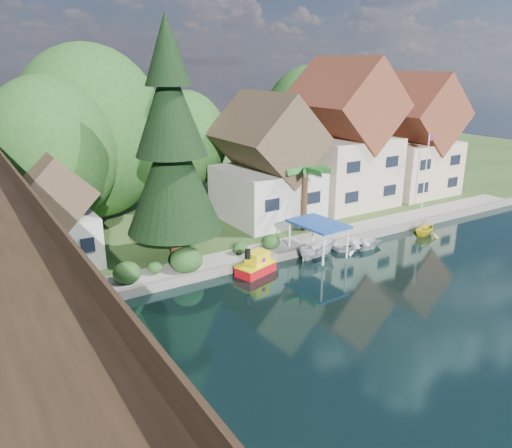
% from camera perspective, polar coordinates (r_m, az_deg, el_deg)
% --- Properties ---
extents(ground, '(140.00, 140.00, 0.00)m').
position_cam_1_polar(ground, '(29.15, 7.01, -10.39)').
color(ground, black).
rests_on(ground, ground).
extents(bank, '(140.00, 52.00, 0.50)m').
position_cam_1_polar(bank, '(57.77, -14.62, 3.88)').
color(bank, '#2D491D').
rests_on(bank, ground).
extents(seawall, '(60.00, 0.40, 0.62)m').
position_cam_1_polar(seawall, '(36.99, 4.10, -3.42)').
color(seawall, slate).
rests_on(seawall, ground).
extents(promenade, '(50.00, 2.60, 0.06)m').
position_cam_1_polar(promenade, '(39.01, 5.37, -1.95)').
color(promenade, gray).
rests_on(promenade, bank).
extents(house_left, '(7.64, 8.64, 11.02)m').
position_cam_1_polar(house_left, '(43.58, 1.24, 6.56)').
color(house_left, beige).
rests_on(house_left, bank).
extents(house_center, '(8.65, 9.18, 13.89)m').
position_cam_1_polar(house_center, '(49.18, 9.84, 9.13)').
color(house_center, beige).
rests_on(house_center, bank).
extents(house_right, '(8.15, 8.64, 12.45)m').
position_cam_1_polar(house_right, '(55.30, 17.24, 8.89)').
color(house_right, beige).
rests_on(house_right, bank).
extents(shed, '(5.09, 5.40, 7.85)m').
position_cam_1_polar(shed, '(36.03, -22.04, 0.60)').
color(shed, beige).
rests_on(shed, bank).
extents(bg_trees, '(49.90, 13.30, 10.57)m').
position_cam_1_polar(bg_trees, '(44.99, -9.00, 9.48)').
color(bg_trees, '#382314').
rests_on(bg_trees, bank).
extents(shrubs, '(15.76, 2.47, 1.70)m').
position_cam_1_polar(shrubs, '(33.72, -9.09, -4.11)').
color(shrubs, '#1A4117').
rests_on(shrubs, bank).
extents(conifer, '(6.65, 6.65, 16.37)m').
position_cam_1_polar(conifer, '(34.25, -9.62, 8.67)').
color(conifer, '#382314').
rests_on(conifer, bank).
extents(palm_tree, '(4.63, 4.63, 5.66)m').
position_cam_1_polar(palm_tree, '(40.44, 5.66, 6.01)').
color(palm_tree, '#382314').
rests_on(palm_tree, bank).
extents(flagpole, '(1.04, 0.45, 7.06)m').
position_cam_1_polar(flagpole, '(49.55, 18.96, 6.62)').
color(flagpole, white).
rests_on(flagpole, bank).
extents(tugboat, '(3.14, 2.30, 2.04)m').
position_cam_1_polar(tugboat, '(34.13, 0.00, -4.72)').
color(tugboat, '#BA0C13').
rests_on(tugboat, ground).
extents(boat_white_a, '(4.85, 4.04, 0.87)m').
position_cam_1_polar(boat_white_a, '(39.53, 11.57, -2.13)').
color(boat_white_a, white).
rests_on(boat_white_a, ground).
extents(boat_canopy, '(3.46, 4.38, 2.69)m').
position_cam_1_polar(boat_canopy, '(36.97, 7.07, -2.12)').
color(boat_canopy, silver).
rests_on(boat_canopy, ground).
extents(boat_yellow, '(3.06, 2.75, 1.43)m').
position_cam_1_polar(boat_yellow, '(43.83, 18.75, -0.33)').
color(boat_yellow, yellow).
rests_on(boat_yellow, ground).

